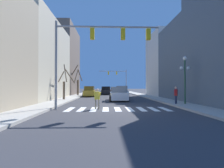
# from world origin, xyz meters

# --- Properties ---
(ground_plane) EXTENTS (240.00, 240.00, 0.00)m
(ground_plane) POSITION_xyz_m (0.00, 0.00, 0.00)
(ground_plane) COLOR #38383D
(sidewalk_left) EXTENTS (2.26, 90.00, 0.15)m
(sidewalk_left) POSITION_xyz_m (-5.99, 0.00, 0.07)
(sidewalk_left) COLOR #ADA89E
(sidewalk_left) RESTS_ON ground_plane
(sidewalk_right) EXTENTS (2.26, 90.00, 0.15)m
(sidewalk_right) POSITION_xyz_m (5.99, 0.00, 0.07)
(sidewalk_right) COLOR #ADA89E
(sidewalk_right) RESTS_ON ground_plane
(building_row_left) EXTENTS (6.00, 33.91, 13.52)m
(building_row_left) POSITION_xyz_m (-10.12, 12.39, 5.68)
(building_row_left) COLOR tan
(building_row_left) RESTS_ON ground_plane
(building_row_right) EXTENTS (6.00, 27.44, 11.59)m
(building_row_right) POSITION_xyz_m (10.12, 7.52, 5.46)
(building_row_right) COLOR #515B66
(building_row_right) RESTS_ON ground_plane
(crosswalk_stripes) EXTENTS (7.65, 2.60, 0.01)m
(crosswalk_stripes) POSITION_xyz_m (-0.00, -0.36, 0.00)
(crosswalk_stripes) COLOR white
(crosswalk_stripes) RESTS_ON ground_plane
(traffic_signal_near) EXTENTS (7.82, 0.28, 6.63)m
(traffic_signal_near) POSITION_xyz_m (-1.76, -0.40, 4.96)
(traffic_signal_near) COLOR gray
(traffic_signal_near) RESTS_ON ground_plane
(traffic_signal_far) EXTENTS (7.57, 0.28, 6.34)m
(traffic_signal_far) POSITION_xyz_m (2.40, 34.31, 4.64)
(traffic_signal_far) COLOR gray
(traffic_signal_far) RESTS_ON ground_plane
(street_lamp_right_corner) EXTENTS (0.95, 0.36, 4.29)m
(street_lamp_right_corner) POSITION_xyz_m (6.23, 1.94, 3.18)
(street_lamp_right_corner) COLOR #1E4C2D
(street_lamp_right_corner) RESTS_ON sidewalk_right
(car_parked_left_mid) EXTENTS (2.19, 4.88, 1.68)m
(car_parked_left_mid) POSITION_xyz_m (0.63, 7.63, 0.79)
(car_parked_left_mid) COLOR white
(car_parked_left_mid) RESTS_ON ground_plane
(car_parked_right_near) EXTENTS (2.19, 4.37, 1.72)m
(car_parked_right_near) POSITION_xyz_m (-0.93, 23.33, 0.80)
(car_parked_right_near) COLOR black
(car_parked_right_near) RESTS_ON ground_plane
(car_driving_away_lane) EXTENTS (1.99, 4.71, 1.77)m
(car_driving_away_lane) POSITION_xyz_m (-3.74, 16.69, 0.82)
(car_driving_away_lane) COLOR #A38423
(car_driving_away_lane) RESTS_ON ground_plane
(car_parked_left_near) EXTENTS (1.97, 4.29, 1.80)m
(car_parked_left_near) POSITION_xyz_m (1.54, 13.66, 0.83)
(car_parked_left_near) COLOR white
(car_parked_left_near) RESTS_ON ground_plane
(car_parked_right_mid) EXTENTS (2.16, 4.66, 1.77)m
(car_parked_right_mid) POSITION_xyz_m (3.66, 36.58, 0.82)
(car_parked_right_mid) COLOR #A38423
(car_parked_right_mid) RESTS_ON ground_plane
(pedestrian_crossing_street) EXTENTS (0.64, 0.37, 1.56)m
(pedestrian_crossing_street) POSITION_xyz_m (-1.54, -0.28, 0.92)
(pedestrian_crossing_street) COLOR #7A705B
(pedestrian_crossing_street) RESTS_ON ground_plane
(pedestrian_on_right_sidewalk) EXTENTS (0.47, 0.58, 1.55)m
(pedestrian_on_right_sidewalk) POSITION_xyz_m (5.47, 2.12, 1.07)
(pedestrian_on_right_sidewalk) COLOR #282D47
(pedestrian_on_right_sidewalk) RESTS_ON sidewalk_right
(street_tree_right_far) EXTENTS (2.43, 1.40, 5.59)m
(street_tree_right_far) POSITION_xyz_m (-6.21, 18.83, 2.42)
(street_tree_right_far) COLOR brown
(street_tree_right_far) RESTS_ON sidewalk_left
(street_tree_right_mid) EXTENTS (1.94, 1.97, 4.28)m
(street_tree_right_mid) POSITION_xyz_m (-5.94, 8.00, 1.93)
(street_tree_right_mid) COLOR brown
(street_tree_right_mid) RESTS_ON sidewalk_left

